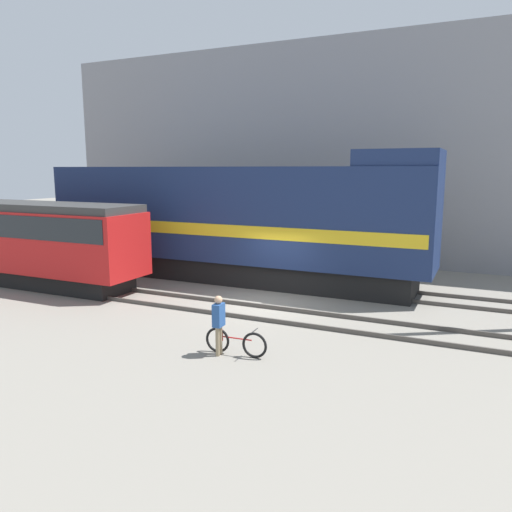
{
  "coord_description": "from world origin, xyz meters",
  "views": [
    {
      "loc": [
        7.17,
        -16.04,
        4.86
      ],
      "look_at": [
        -0.18,
        -0.19,
        1.8
      ],
      "focal_mm": 35.0,
      "sensor_mm": 36.0,
      "label": 1
    }
  ],
  "objects_px": {
    "streetcar": "(33,238)",
    "bicycle": "(236,342)",
    "freight_locomotive": "(232,221)",
    "person": "(219,319)"
  },
  "relations": [
    {
      "from": "person",
      "to": "freight_locomotive",
      "type": "bearing_deg",
      "value": 115.21
    },
    {
      "from": "bicycle",
      "to": "person",
      "type": "relative_size",
      "value": 1.09
    },
    {
      "from": "streetcar",
      "to": "person",
      "type": "relative_size",
      "value": 6.33
    },
    {
      "from": "freight_locomotive",
      "to": "bicycle",
      "type": "relative_size",
      "value": 9.79
    },
    {
      "from": "freight_locomotive",
      "to": "person",
      "type": "xyz_separation_m",
      "value": [
        3.88,
        -8.24,
        -1.63
      ]
    },
    {
      "from": "freight_locomotive",
      "to": "person",
      "type": "relative_size",
      "value": 10.69
    },
    {
      "from": "streetcar",
      "to": "bicycle",
      "type": "xyz_separation_m",
      "value": [
        11.43,
        -3.7,
        -1.64
      ]
    },
    {
      "from": "streetcar",
      "to": "bicycle",
      "type": "bearing_deg",
      "value": -17.96
    },
    {
      "from": "person",
      "to": "streetcar",
      "type": "bearing_deg",
      "value": 160.62
    },
    {
      "from": "freight_locomotive",
      "to": "bicycle",
      "type": "distance_m",
      "value": 9.41
    }
  ]
}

